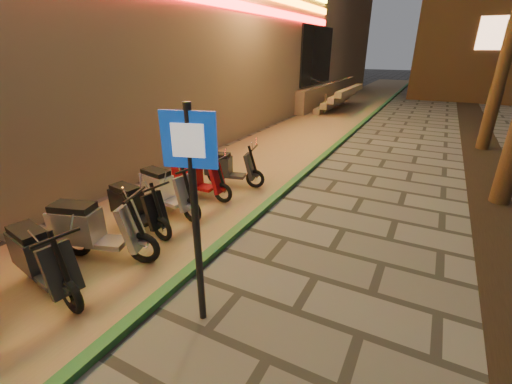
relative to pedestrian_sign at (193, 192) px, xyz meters
The scene contains 10 objects.
parking_strip 9.47m from the pedestrian_sign, 105.09° to the left, with size 3.40×60.00×0.01m, color #8C7251.
green_curb 9.17m from the pedestrian_sign, 94.59° to the left, with size 0.18×60.00×0.10m, color #235D2C.
planting_strip 5.76m from the pedestrian_sign, 46.51° to the left, with size 1.20×40.00×0.02m, color black.
pedestrian_sign is the anchor object (origin of this frame).
scooter_4 2.69m from the pedestrian_sign, 166.46° to the right, with size 1.65×0.70×1.16m.
scooter_5 2.65m from the pedestrian_sign, behind, with size 1.75×0.94×1.25m.
scooter_6 3.10m from the pedestrian_sign, 151.64° to the left, with size 1.54×0.62×1.08m.
scooter_7 3.54m from the pedestrian_sign, 138.82° to the left, with size 1.63×0.69×1.15m.
scooter_8 4.15m from the pedestrian_sign, 127.73° to the left, with size 1.50×0.53×1.06m.
scooter_9 4.78m from the pedestrian_sign, 118.02° to the left, with size 1.51×0.71×1.06m.
Camera 1 is at (2.02, -1.70, 3.19)m, focal length 24.00 mm.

